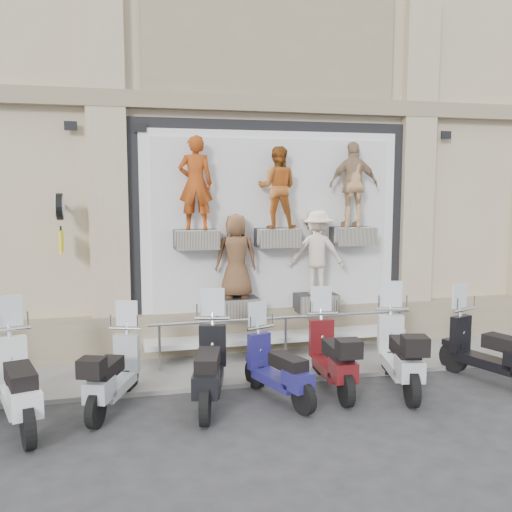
% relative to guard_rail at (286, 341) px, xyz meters
% --- Properties ---
extents(ground, '(90.00, 90.00, 0.00)m').
position_rel_guard_rail_xyz_m(ground, '(0.00, -2.00, -0.47)').
color(ground, '#2B2B2E').
rests_on(ground, ground).
extents(sidewalk, '(16.00, 2.20, 0.08)m').
position_rel_guard_rail_xyz_m(sidewalk, '(0.00, 0.10, -0.43)').
color(sidewalk, gray).
rests_on(sidewalk, ground).
extents(building, '(14.00, 8.60, 12.00)m').
position_rel_guard_rail_xyz_m(building, '(0.00, 5.00, 5.54)').
color(building, tan).
rests_on(building, ground).
extents(shop_vitrine, '(5.60, 0.87, 4.30)m').
position_rel_guard_rail_xyz_m(shop_vitrine, '(0.08, 0.75, 1.91)').
color(shop_vitrine, black).
rests_on(shop_vitrine, ground).
extents(guard_rail, '(5.06, 0.10, 0.93)m').
position_rel_guard_rail_xyz_m(guard_rail, '(0.00, 0.00, 0.00)').
color(guard_rail, '#9EA0A5').
rests_on(guard_rail, ground).
extents(clock_sign_bracket, '(0.10, 0.80, 1.02)m').
position_rel_guard_rail_xyz_m(clock_sign_bracket, '(-3.90, 0.47, 2.34)').
color(clock_sign_bracket, black).
rests_on(clock_sign_bracket, ground).
extents(scooter_b, '(1.19, 2.21, 1.73)m').
position_rel_guard_rail_xyz_m(scooter_b, '(-4.35, -1.73, 0.40)').
color(scooter_b, silver).
rests_on(scooter_b, ground).
extents(scooter_c, '(1.19, 1.94, 1.52)m').
position_rel_guard_rail_xyz_m(scooter_c, '(-3.08, -1.39, 0.30)').
color(scooter_c, '#979EA4').
rests_on(scooter_c, ground).
extents(scooter_d, '(1.09, 2.15, 1.68)m').
position_rel_guard_rail_xyz_m(scooter_d, '(-1.68, -1.58, 0.37)').
color(scooter_d, black).
rests_on(scooter_d, ground).
extents(scooter_e, '(1.07, 1.86, 1.46)m').
position_rel_guard_rail_xyz_m(scooter_e, '(-0.63, -1.66, 0.26)').
color(scooter_e, navy).
rests_on(scooter_e, ground).
extents(scooter_f, '(0.71, 2.00, 1.60)m').
position_rel_guard_rail_xyz_m(scooter_f, '(0.35, -1.43, 0.33)').
color(scooter_f, '#4F0D10').
rests_on(scooter_f, ground).
extents(scooter_g, '(1.07, 2.15, 1.68)m').
position_rel_guard_rail_xyz_m(scooter_g, '(1.42, -1.66, 0.38)').
color(scooter_g, '#B3B6BA').
rests_on(scooter_g, ground).
extents(scooter_h, '(1.21, 2.06, 1.61)m').
position_rel_guard_rail_xyz_m(scooter_h, '(3.04, -1.76, 0.34)').
color(scooter_h, black).
rests_on(scooter_h, ground).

